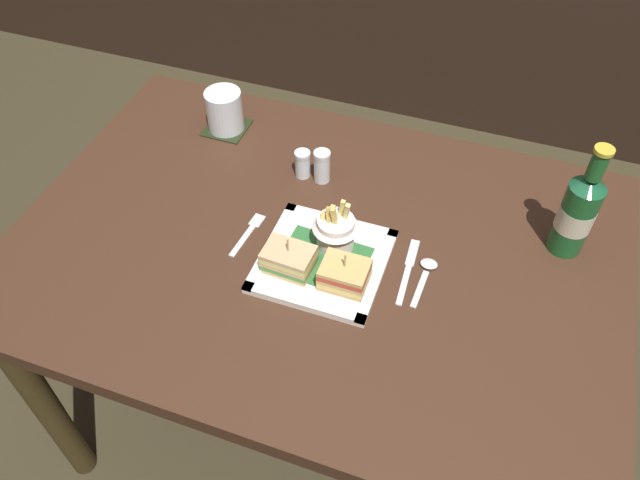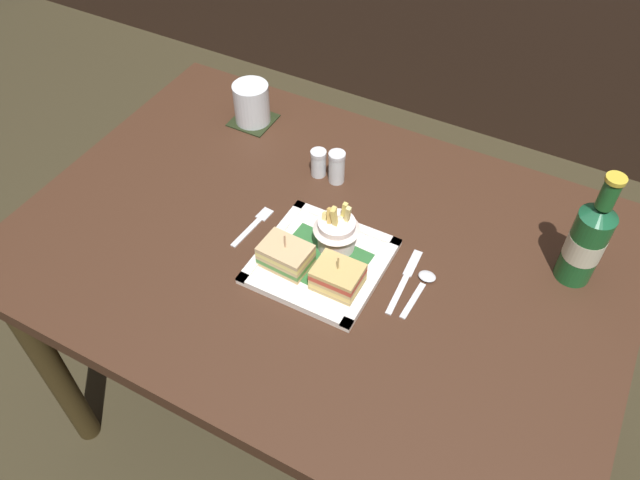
# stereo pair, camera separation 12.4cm
# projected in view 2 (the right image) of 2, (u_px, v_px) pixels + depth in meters

# --- Properties ---
(ground_plane) EXTENTS (6.00, 6.00, 0.00)m
(ground_plane) POSITION_uv_depth(u_px,v_px,m) (319.00, 411.00, 1.83)
(ground_plane) COLOR #37301E
(dining_table) EXTENTS (1.25, 0.87, 0.74)m
(dining_table) POSITION_uv_depth(u_px,v_px,m) (319.00, 272.00, 1.35)
(dining_table) COLOR #3E2517
(dining_table) RESTS_ON ground_plane
(square_plate) EXTENTS (0.24, 0.24, 0.02)m
(square_plate) POSITION_uv_depth(u_px,v_px,m) (321.00, 261.00, 1.24)
(square_plate) COLOR white
(square_plate) RESTS_ON dining_table
(sandwich_half_left) EXTENTS (0.10, 0.07, 0.08)m
(sandwich_half_left) POSITION_uv_depth(u_px,v_px,m) (286.00, 255.00, 1.22)
(sandwich_half_left) COLOR tan
(sandwich_half_left) RESTS_ON square_plate
(sandwich_half_right) EXTENTS (0.09, 0.07, 0.08)m
(sandwich_half_right) POSITION_uv_depth(u_px,v_px,m) (338.00, 277.00, 1.18)
(sandwich_half_right) COLOR tan
(sandwich_half_right) RESTS_ON square_plate
(fries_cup) EXTENTS (0.09, 0.09, 0.12)m
(fries_cup) POSITION_uv_depth(u_px,v_px,m) (336.00, 230.00, 1.23)
(fries_cup) COLOR white
(fries_cup) RESTS_ON square_plate
(beer_bottle) EXTENTS (0.07, 0.07, 0.26)m
(beer_bottle) POSITION_uv_depth(u_px,v_px,m) (587.00, 241.00, 1.16)
(beer_bottle) COLOR #1B5B27
(beer_bottle) RESTS_ON dining_table
(drink_coaster) EXTENTS (0.10, 0.10, 0.00)m
(drink_coaster) POSITION_uv_depth(u_px,v_px,m) (253.00, 120.00, 1.56)
(drink_coaster) COLOR black
(drink_coaster) RESTS_ON dining_table
(water_glass) EXTENTS (0.09, 0.09, 0.10)m
(water_glass) POSITION_uv_depth(u_px,v_px,m) (252.00, 106.00, 1.53)
(water_glass) COLOR silver
(water_glass) RESTS_ON dining_table
(fork) EXTENTS (0.03, 0.13, 0.00)m
(fork) POSITION_uv_depth(u_px,v_px,m) (254.00, 225.00, 1.32)
(fork) COLOR silver
(fork) RESTS_ON dining_table
(knife) EXTENTS (0.02, 0.17, 0.00)m
(knife) POSITION_uv_depth(u_px,v_px,m) (405.00, 278.00, 1.22)
(knife) COLOR silver
(knife) RESTS_ON dining_table
(spoon) EXTENTS (0.03, 0.13, 0.01)m
(spoon) POSITION_uv_depth(u_px,v_px,m) (424.00, 282.00, 1.21)
(spoon) COLOR silver
(spoon) RESTS_ON dining_table
(salt_shaker) EXTENTS (0.04, 0.04, 0.07)m
(salt_shaker) POSITION_uv_depth(u_px,v_px,m) (318.00, 164.00, 1.41)
(salt_shaker) COLOR silver
(salt_shaker) RESTS_ON dining_table
(pepper_shaker) EXTENTS (0.04, 0.04, 0.08)m
(pepper_shaker) POSITION_uv_depth(u_px,v_px,m) (337.00, 169.00, 1.39)
(pepper_shaker) COLOR silver
(pepper_shaker) RESTS_ON dining_table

